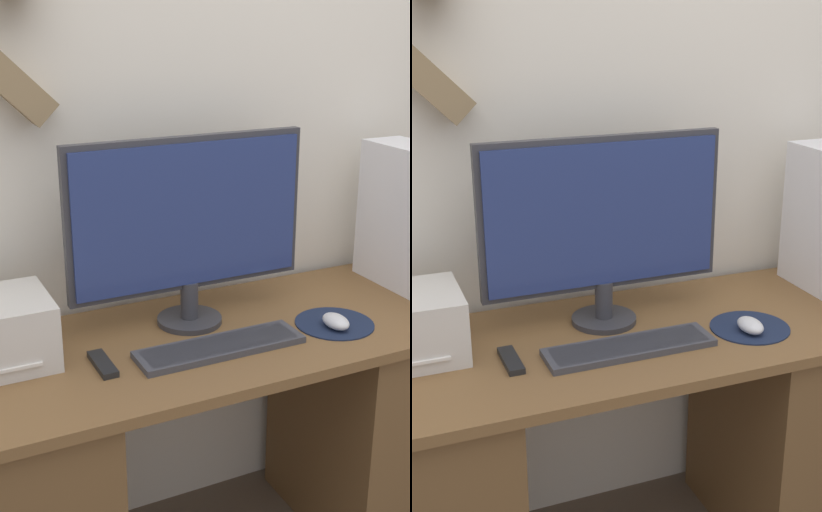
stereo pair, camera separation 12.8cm
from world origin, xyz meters
TOP-DOWN VIEW (x-y plane):
  - wall_back at (-0.00, 0.66)m, footprint 6.40×0.20m
  - desk at (0.00, 0.30)m, footprint 1.66×0.61m
  - monitor at (-0.02, 0.41)m, footprint 0.69×0.19m
  - keyboard at (-0.02, 0.21)m, footprint 0.46×0.12m
  - mousepad at (0.34, 0.22)m, footprint 0.22×0.22m
  - mouse at (0.33, 0.19)m, footprint 0.06×0.10m
  - remote_control at (-0.33, 0.26)m, footprint 0.04×0.14m

SIDE VIEW (x-z plane):
  - desk at x=0.00m, z-range 0.01..0.79m
  - mousepad at x=0.34m, z-range 0.78..0.78m
  - remote_control at x=-0.33m, z-range 0.78..0.79m
  - keyboard at x=-0.02m, z-range 0.78..0.80m
  - mouse at x=0.33m, z-range 0.78..0.82m
  - monitor at x=-0.02m, z-range 0.81..1.34m
  - wall_back at x=0.00m, z-range 0.01..2.71m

